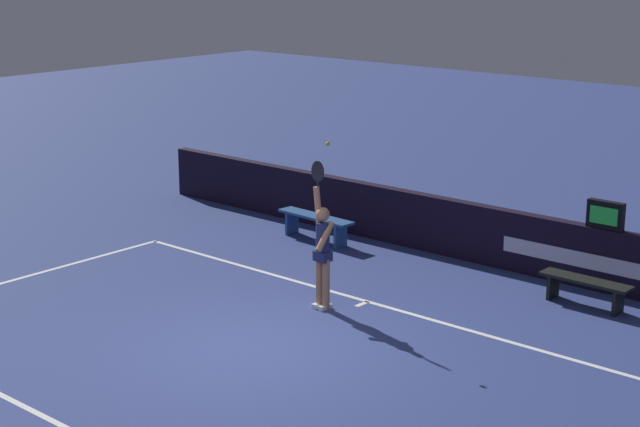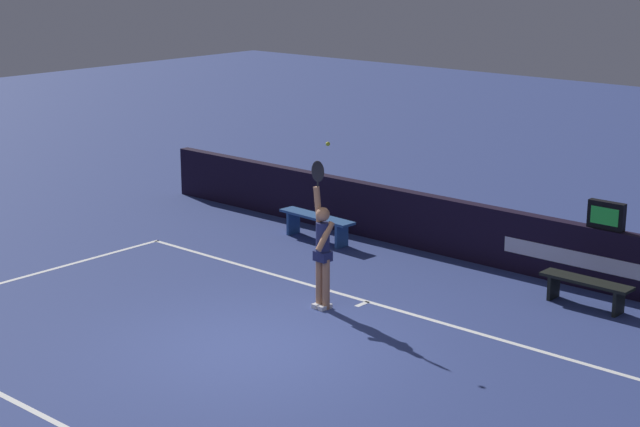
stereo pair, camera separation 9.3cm
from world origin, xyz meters
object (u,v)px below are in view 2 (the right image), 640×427
tennis_ball (328,144)px  courtside_bench_near (317,221)px  speed_display (606,215)px  courtside_bench_far (586,286)px  tennis_player (322,249)px

tennis_ball → courtside_bench_near: 4.60m
speed_display → courtside_bench_far: size_ratio=0.42×
speed_display → tennis_ball: 4.91m
speed_display → tennis_ball: (-2.82, -3.77, 1.38)m
tennis_ball → courtside_bench_near: bearing=134.0°
speed_display → tennis_ball: tennis_ball is taller
tennis_player → courtside_bench_far: size_ratio=1.59×
tennis_ball → speed_display: bearing=53.2°
speed_display → tennis_ball: size_ratio=9.23×
tennis_player → tennis_ball: tennis_ball is taller
tennis_player → speed_display: bearing=51.5°
courtside_bench_far → courtside_bench_near: bearing=-179.9°
courtside_bench_near → courtside_bench_far: courtside_bench_near is taller
tennis_player → tennis_ball: 1.71m
courtside_bench_far → tennis_player: bearing=-137.8°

